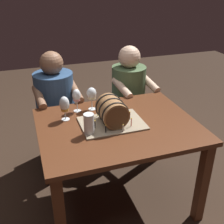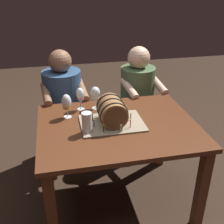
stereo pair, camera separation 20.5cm
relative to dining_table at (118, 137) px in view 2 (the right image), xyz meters
The scene contains 9 objects.
ground_plane 0.63m from the dining_table, ahead, with size 8.00×8.00×0.00m, color #332319.
dining_table is the anchor object (origin of this frame).
barrel_cake 0.21m from the dining_table, 159.84° to the left, with size 0.47×0.34×0.21m.
wine_glass_rose 0.46m from the dining_table, 128.05° to the left, with size 0.07×0.07×0.19m.
wine_glass_amber 0.47m from the dining_table, 151.67° to the left, with size 0.07×0.07×0.19m.
wine_glass_white 0.41m from the dining_table, 111.26° to the left, with size 0.08×0.08×0.19m.
beer_pint 0.31m from the dining_table, 162.65° to the right, with size 0.07×0.07×0.16m.
person_seated_left 0.81m from the dining_table, 117.33° to the left, with size 0.42×0.50×1.15m.
person_seated_right 0.81m from the dining_table, 62.61° to the left, with size 0.43×0.51×1.14m.
Camera 2 is at (-0.42, -1.77, 1.77)m, focal length 44.72 mm.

